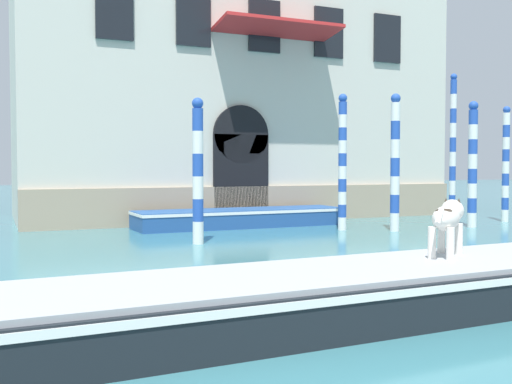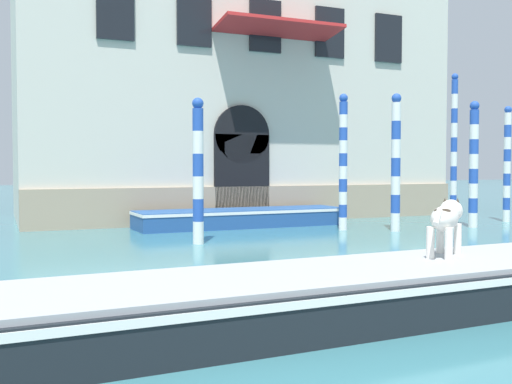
# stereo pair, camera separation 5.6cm
# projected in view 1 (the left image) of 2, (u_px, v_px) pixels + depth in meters

# --- Properties ---
(boat_foreground) EXTENTS (8.50, 2.14, 0.57)m
(boat_foreground) POSITION_uv_depth(u_px,v_px,m) (310.00, 295.00, 6.62)
(boat_foreground) COLOR black
(boat_foreground) RESTS_ON ground_plane
(dog_on_deck) EXTENTS (0.93, 0.76, 0.74)m
(dog_on_deck) POSITION_uv_depth(u_px,v_px,m) (447.00, 219.00, 7.75)
(dog_on_deck) COLOR silver
(dog_on_deck) RESTS_ON boat_foreground
(boat_moored_near_palazzo) EXTENTS (6.19, 1.66, 0.51)m
(boat_moored_near_palazzo) POSITION_uv_depth(u_px,v_px,m) (241.00, 217.00, 17.25)
(boat_moored_near_palazzo) COLOR #234C8C
(boat_moored_near_palazzo) RESTS_ON ground_plane
(mooring_pole_0) EXTENTS (0.23, 0.23, 3.70)m
(mooring_pole_0) POSITION_uv_depth(u_px,v_px,m) (342.00, 161.00, 16.26)
(mooring_pole_0) COLOR white
(mooring_pole_0) RESTS_ON ground_plane
(mooring_pole_1) EXTENTS (0.26, 0.26, 3.58)m
(mooring_pole_1) POSITION_uv_depth(u_px,v_px,m) (473.00, 164.00, 16.97)
(mooring_pole_1) COLOR white
(mooring_pole_1) RESTS_ON ground_plane
(mooring_pole_2) EXTENTS (0.25, 0.25, 3.26)m
(mooring_pole_2) POSITION_uv_depth(u_px,v_px,m) (198.00, 170.00, 13.32)
(mooring_pole_2) COLOR white
(mooring_pole_2) RESTS_ON ground_plane
(mooring_pole_3) EXTENTS (0.22, 0.22, 3.62)m
(mooring_pole_3) POSITION_uv_depth(u_px,v_px,m) (506.00, 164.00, 18.73)
(mooring_pole_3) COLOR white
(mooring_pole_3) RESTS_ON ground_plane
(mooring_pole_4) EXTENTS (0.20, 0.20, 4.54)m
(mooring_pole_4) POSITION_uv_depth(u_px,v_px,m) (453.00, 148.00, 18.11)
(mooring_pole_4) COLOR white
(mooring_pole_4) RESTS_ON ground_plane
(mooring_pole_5) EXTENTS (0.26, 0.26, 3.67)m
(mooring_pole_5) POSITION_uv_depth(u_px,v_px,m) (395.00, 162.00, 15.95)
(mooring_pole_5) COLOR white
(mooring_pole_5) RESTS_ON ground_plane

